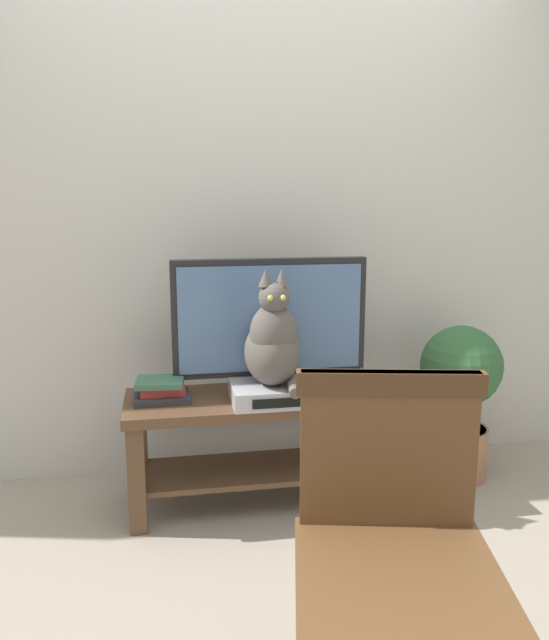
{
  "coord_description": "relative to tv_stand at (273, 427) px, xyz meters",
  "views": [
    {
      "loc": [
        -0.46,
        -1.93,
        1.37
      ],
      "look_at": [
        -0.01,
        0.59,
        0.84
      ],
      "focal_mm": 35.21,
      "sensor_mm": 36.0,
      "label": 1
    }
  ],
  "objects": [
    {
      "name": "ground_plane",
      "position": [
        0.01,
        -0.64,
        -0.35
      ],
      "size": [
        12.0,
        12.0,
        0.0
      ],
      "primitive_type": "plane",
      "color": "gray"
    },
    {
      "name": "wooden_chair",
      "position": [
        0.08,
        -1.26,
        0.2
      ],
      "size": [
        0.56,
        0.56,
        0.93
      ],
      "color": "brown",
      "rests_on": "ground"
    },
    {
      "name": "cat",
      "position": [
        -0.02,
        -0.1,
        0.41
      ],
      "size": [
        0.23,
        0.35,
        0.49
      ],
      "color": "#514C47",
      "rests_on": "media_box"
    },
    {
      "name": "book_stack",
      "position": [
        -0.47,
        0.01,
        0.19
      ],
      "size": [
        0.24,
        0.17,
        0.09
      ],
      "color": "#2D2D33",
      "rests_on": "tv_stand"
    },
    {
      "name": "tv",
      "position": [
        0.0,
        0.07,
        0.46
      ],
      "size": [
        0.85,
        0.2,
        0.59
      ],
      "color": "black",
      "rests_on": "tv_stand"
    },
    {
      "name": "media_box",
      "position": [
        -0.02,
        -0.09,
        0.19
      ],
      "size": [
        0.34,
        0.27,
        0.08
      ],
      "color": "#ADADB2",
      "rests_on": "tv_stand"
    },
    {
      "name": "potted_plant",
      "position": [
        0.92,
        0.09,
        0.09
      ],
      "size": [
        0.38,
        0.38,
        0.75
      ],
      "color": "#9E6B4C",
      "rests_on": "ground"
    },
    {
      "name": "tv_stand",
      "position": [
        0.0,
        0.0,
        0.0
      ],
      "size": [
        1.27,
        0.42,
        0.5
      ],
      "color": "#513823",
      "rests_on": "ground"
    },
    {
      "name": "back_wall",
      "position": [
        0.01,
        0.48,
        1.05
      ],
      "size": [
        7.0,
        0.12,
        2.8
      ],
      "primitive_type": "cube",
      "color": "beige",
      "rests_on": "ground"
    }
  ]
}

